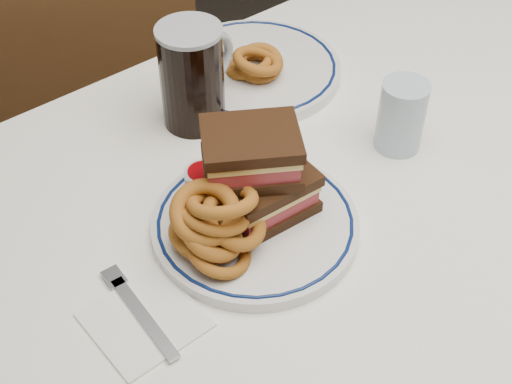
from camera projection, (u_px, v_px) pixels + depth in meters
dining_table at (343, 223)px, 1.10m from camera, size 1.27×0.87×0.75m
chair_far at (85, 61)px, 1.61m from camera, size 0.58×0.58×0.99m
main_plate at (255, 224)px, 0.94m from camera, size 0.27×0.27×0.02m
reuben_sandwich at (258, 173)px, 0.91m from camera, size 0.15×0.15×0.13m
onion_rings_main at (214, 224)px, 0.87m from camera, size 0.13×0.12×0.13m
ketchup_ramekin at (203, 178)px, 0.97m from camera, size 0.05×0.05×0.03m
beer_mug at (193, 75)px, 1.06m from camera, size 0.15×0.10×0.16m
water_glass at (401, 116)px, 1.04m from camera, size 0.07×0.07×0.11m
far_plate at (253, 69)px, 1.20m from camera, size 0.29×0.29×0.02m
onion_rings_far at (255, 63)px, 1.16m from camera, size 0.09×0.11×0.07m
napkin_fork at (143, 318)px, 0.84m from camera, size 0.12×0.16×0.01m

